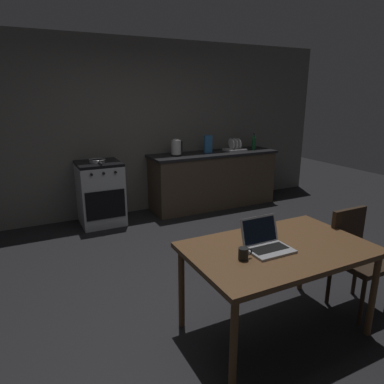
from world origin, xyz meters
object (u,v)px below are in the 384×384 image
electric_kettle (176,148)px  frying_pan (97,161)px  dining_table (278,255)px  cereal_box (208,144)px  chair (355,253)px  bottle (254,142)px  coffee_mug (244,254)px  laptop (267,244)px  stove_oven (100,193)px  dish_rack (235,148)px

electric_kettle → frying_pan: bearing=-178.6°
dining_table → cereal_box: (1.10, 3.07, 0.39)m
chair → frying_pan: 3.44m
chair → bottle: size_ratio=3.12×
chair → coffee_mug: size_ratio=8.04×
dining_table → chair: bearing=-1.2°
cereal_box → bottle: bearing=-4.7°
electric_kettle → coffee_mug: 3.24m
frying_pan → cereal_box: bearing=1.6°
chair → laptop: bearing=161.4°
chair → stove_oven: bearing=99.4°
stove_oven → electric_kettle: bearing=0.1°
cereal_box → dish_rack: size_ratio=0.83×
cereal_box → dining_table: bearing=-109.7°
chair → coffee_mug: (-1.21, -0.04, 0.27)m
coffee_mug → dish_rack: size_ratio=0.32×
dining_table → laptop: bearing=176.6°
dining_table → laptop: size_ratio=4.35×
laptop → dish_rack: (1.72, 3.05, 0.18)m
dining_table → coffee_mug: size_ratio=12.75×
laptop → coffee_mug: laptop is taller
dining_table → coffee_mug: 0.38m
cereal_box → dish_rack: bearing=-2.3°
dining_table → bottle: 3.61m
laptop → frying_pan: bearing=94.6°
stove_oven → chair: stove_oven is taller
frying_pan → electric_kettle: bearing=1.4°
electric_kettle → cereal_box: size_ratio=0.91×
laptop → stove_oven: bearing=94.3°
laptop → cereal_box: cereal_box is taller
stove_oven → coffee_mug: size_ratio=8.34×
bottle → dish_rack: (-0.35, 0.05, -0.09)m
bottle → cereal_box: 0.86m
chair → frying_pan: bearing=99.8°
stove_oven → electric_kettle: size_ratio=3.55×
chair → bottle: bearing=52.7°
electric_kettle → frying_pan: (-1.22, -0.03, -0.10)m
stove_oven → electric_kettle: (1.21, 0.00, 0.58)m
laptop → electric_kettle: size_ratio=1.25×
dining_table → electric_kettle: 3.12m
chair → dish_rack: 3.20m
chair → cereal_box: bearing=68.2°
stove_oven → laptop: (0.57, -3.05, 0.32)m
frying_pan → stove_oven: bearing=59.8°
laptop → dish_rack: size_ratio=0.94×
dining_table → laptop: laptop is taller
stove_oven → frying_pan: size_ratio=2.25×
bottle → frying_pan: (-2.66, 0.02, -0.11)m
electric_kettle → coffee_mug: electric_kettle is taller
coffee_mug → electric_kettle: bearing=74.2°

